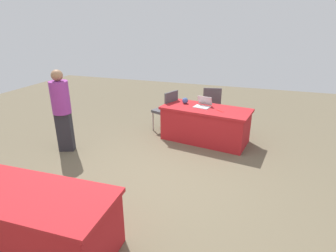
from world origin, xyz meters
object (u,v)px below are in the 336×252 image
Objects in this scene: table_mid_left at (34,221)px; chair_near_front at (167,108)px; person_attendee_browsing at (62,107)px; scissors_red at (220,111)px; table_foreground at (205,124)px; chair_tucked_right at (212,103)px; laptop_silver at (203,105)px; yarn_ball at (185,101)px.

chair_near_front is at bearing -93.45° from table_mid_left.
person_attendee_browsing is 3.05m from scissors_red.
table_foreground is at bearing 7.54° from person_attendee_browsing.
chair_tucked_right is at bearing -103.86° from table_mid_left.
person_attendee_browsing is 4.28× the size of laptop_silver.
person_attendee_browsing is 12.44× the size of yarn_ball.
table_foreground and table_mid_left have the same top height.
table_mid_left is 3.78m from laptop_silver.
scissors_red is (-0.35, 1.08, 0.18)m from chair_tucked_right.
scissors_red reaches higher than table_mid_left.
chair_near_front is (0.94, -0.25, 0.18)m from table_foreground.
chair_near_front is at bearing -152.10° from chair_tucked_right.
table_mid_left is 5.02× the size of laptop_silver.
person_attendee_browsing is (2.43, 2.31, 0.33)m from chair_tucked_right.
chair_tucked_right is at bearing -119.37° from yarn_ball.
table_foreground is at bearing 156.85° from laptop_silver.
scissors_red is (-0.30, 0.11, 0.36)m from table_foreground.
scissors_red is at bearing 160.72° from table_foreground.
table_mid_left is at bearing -161.82° from chair_near_front.
yarn_ball is 0.85m from scissors_red.
chair_tucked_right reaches higher than laptop_silver.
scissors_red is (-1.47, -3.44, 0.36)m from table_mid_left.
scissors_red is (-0.80, 0.29, -0.06)m from yarn_ball.
table_foreground is at bearing -154.95° from scissors_red.
table_foreground is at bearing -98.52° from chair_tucked_right.
chair_near_front is 1.00× the size of chair_tucked_right.
chair_near_front reaches higher than yarn_ball.
chair_near_front is 0.90m from laptop_silver.
laptop_silver reaches higher than table_mid_left.
table_foreground is 2.00× the size of chair_near_front.
laptop_silver is (-1.08, -3.60, 0.40)m from table_mid_left.
laptop_silver is 2.90× the size of yarn_ball.
chair_tucked_right is 7.45× the size of yarn_ball.
laptop_silver reaches higher than scissors_red.
chair_near_front is 0.50m from yarn_ball.
chair_tucked_right is 2.57× the size of laptop_silver.
table_mid_left is 1.95× the size of chair_near_front.
yarn_ball is (0.41, -0.12, 0.02)m from laptop_silver.
person_attendee_browsing reaches higher than table_mid_left.
laptop_silver is 2.06× the size of scissors_red.
table_mid_left is at bearing 85.14° from laptop_silver.
laptop_silver is at bearing 9.41° from person_attendee_browsing.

